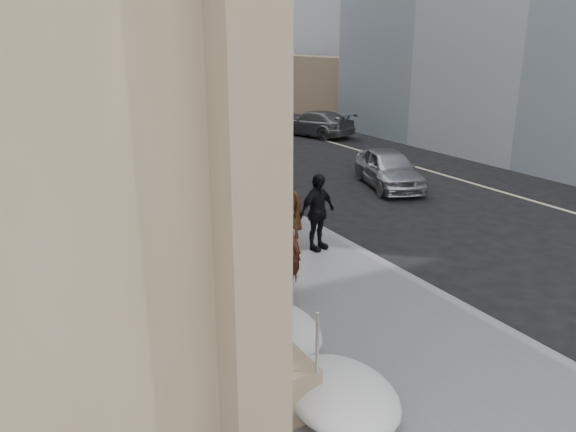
% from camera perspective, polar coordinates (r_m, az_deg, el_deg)
% --- Properties ---
extents(ground, '(140.00, 140.00, 0.00)m').
position_cam_1_polar(ground, '(10.60, 5.68, -11.86)').
color(ground, black).
rests_on(ground, ground).
extents(sidewalk, '(5.00, 80.00, 0.12)m').
position_cam_1_polar(sidewalk, '(19.07, -11.20, 1.65)').
color(sidewalk, '#58595B').
rests_on(sidewalk, ground).
extents(curb, '(0.24, 80.00, 0.12)m').
position_cam_1_polar(curb, '(19.95, -4.01, 2.66)').
color(curb, slate).
rests_on(curb, ground).
extents(lane_line, '(0.15, 70.00, 0.01)m').
position_cam_1_polar(lane_line, '(24.18, 13.31, 4.75)').
color(lane_line, '#BFB78C').
rests_on(lane_line, ground).
extents(far_podium, '(2.00, 80.00, 4.00)m').
position_cam_1_polar(far_podium, '(27.39, 21.63, 9.71)').
color(far_podium, '#807052').
rests_on(far_podium, ground).
extents(streetlight_mid, '(1.71, 0.24, 8.00)m').
position_cam_1_polar(streetlight_mid, '(23.04, -8.26, 15.92)').
color(streetlight_mid, '#2D2D30').
rests_on(streetlight_mid, ground).
extents(streetlight_far, '(1.71, 0.24, 8.00)m').
position_cam_1_polar(streetlight_far, '(42.36, -18.08, 15.98)').
color(streetlight_far, '#2D2D30').
rests_on(streetlight_far, ground).
extents(traffic_signal, '(4.10, 0.22, 6.00)m').
position_cam_1_polar(traffic_signal, '(30.52, -14.83, 14.83)').
color(traffic_signal, '#2D2D30').
rests_on(traffic_signal, ground).
extents(snow_bank, '(1.70, 18.10, 0.76)m').
position_cam_1_polar(snow_bank, '(16.85, -13.95, 0.79)').
color(snow_bank, silver).
rests_on(snow_bank, sidewalk).
extents(mounted_horse_left, '(1.88, 2.48, 2.62)m').
position_cam_1_polar(mounted_horse_left, '(12.63, -2.36, -1.11)').
color(mounted_horse_left, '#482015').
rests_on(mounted_horse_left, sidewalk).
extents(mounted_horse_right, '(1.68, 1.85, 2.62)m').
position_cam_1_polar(mounted_horse_right, '(14.59, -2.89, 1.69)').
color(mounted_horse_right, '#412712').
rests_on(mounted_horse_right, sidewalk).
extents(pedestrian, '(1.23, 0.75, 1.95)m').
position_cam_1_polar(pedestrian, '(13.88, 2.98, 0.39)').
color(pedestrian, black).
rests_on(pedestrian, sidewalk).
extents(car_silver, '(2.84, 4.40, 1.39)m').
position_cam_1_polar(car_silver, '(20.69, 10.18, 4.78)').
color(car_silver, '#A0A1A7').
rests_on(car_silver, ground).
extents(car_grey, '(3.41, 5.16, 1.39)m').
position_cam_1_polar(car_grey, '(31.46, 2.67, 9.39)').
color(car_grey, '#53575A').
rests_on(car_grey, ground).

